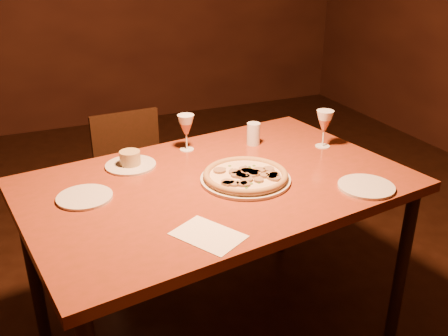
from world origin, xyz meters
name	(u,v)px	position (x,y,z in m)	size (l,w,h in m)	color
dining_table	(217,196)	(0.26, 0.21, 0.74)	(1.64, 1.18, 0.81)	maroon
chair_far	(135,177)	(0.12, 1.11, 0.46)	(0.42, 0.42, 0.81)	black
pizza_plate	(246,176)	(0.36, 0.16, 0.83)	(0.36, 0.36, 0.04)	silver
ramekin_saucer	(130,161)	(-0.03, 0.48, 0.83)	(0.22, 0.22, 0.07)	silver
wine_glass_far	(186,133)	(0.25, 0.56, 0.90)	(0.08, 0.08, 0.17)	#BA6A4D
wine_glass_right	(324,129)	(0.85, 0.35, 0.90)	(0.08, 0.08, 0.18)	#BA6A4D
water_tumbler	(253,134)	(0.57, 0.50, 0.86)	(0.06, 0.06, 0.11)	silver
side_plate_left	(85,197)	(-0.26, 0.26, 0.82)	(0.21, 0.21, 0.01)	silver
side_plate_near	(366,187)	(0.76, -0.09, 0.82)	(0.22, 0.22, 0.01)	silver
menu_card	(208,235)	(0.07, -0.17, 0.81)	(0.15, 0.22, 0.00)	white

